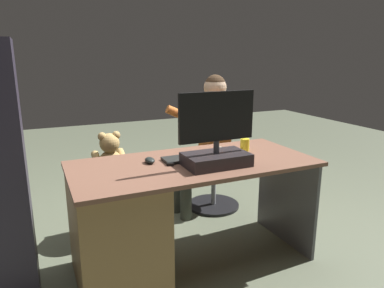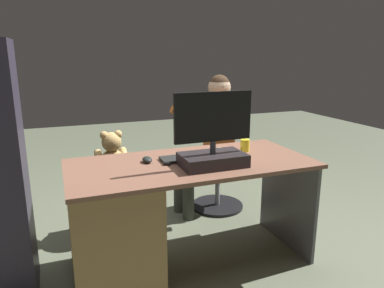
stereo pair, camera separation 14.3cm
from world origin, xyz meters
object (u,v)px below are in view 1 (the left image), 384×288
object	(u,v)px
office_chair_teddy	(113,201)
keyboard	(194,157)
desk	(133,221)
visitor_chair	(214,180)
cup	(245,145)
monitor	(216,145)
tv_remote	(171,161)
person	(207,132)
computer_mouse	(150,160)
teddy_bear	(110,157)

from	to	relation	value
office_chair_teddy	keyboard	bearing A→B (deg)	127.45
desk	visitor_chair	distance (m)	1.24
cup	office_chair_teddy	xyz separation A→B (m)	(0.86, -0.53, -0.49)
monitor	tv_remote	distance (m)	0.31
desk	monitor	size ratio (longest dim) A/B	3.16
cup	visitor_chair	xyz separation A→B (m)	(-0.11, -0.67, -0.51)
desk	office_chair_teddy	bearing A→B (deg)	-90.25
keyboard	office_chair_teddy	world-z (taller)	keyboard
cup	person	xyz separation A→B (m)	(-0.03, -0.66, -0.04)
computer_mouse	cup	distance (m)	0.71
computer_mouse	office_chair_teddy	world-z (taller)	computer_mouse
computer_mouse	person	size ratio (longest dim) A/B	0.08
office_chair_teddy	cup	bearing A→B (deg)	148.11
computer_mouse	person	world-z (taller)	person
keyboard	computer_mouse	bearing A→B (deg)	-5.53
desk	monitor	bearing A→B (deg)	165.86
tv_remote	computer_mouse	bearing A→B (deg)	5.35
monitor	visitor_chair	distance (m)	1.17
cup	tv_remote	bearing A→B (deg)	5.85
cup	visitor_chair	distance (m)	0.85
monitor	visitor_chair	bearing A→B (deg)	-117.17
monitor	visitor_chair	xyz separation A→B (m)	(-0.46, -0.90, -0.60)
computer_mouse	cup	size ratio (longest dim) A/B	1.10
keyboard	visitor_chair	distance (m)	1.00
cup	person	distance (m)	0.66
computer_mouse	cup	bearing A→B (deg)	-179.08
office_chair_teddy	teddy_bear	world-z (taller)	teddy_bear
tv_remote	teddy_bear	size ratio (longest dim) A/B	0.42
keyboard	tv_remote	distance (m)	0.17
keyboard	office_chair_teddy	size ratio (longest dim) A/B	0.88
desk	person	bearing A→B (deg)	-139.50
cup	office_chair_teddy	world-z (taller)	cup
cup	monitor	bearing A→B (deg)	32.92
monitor	tv_remote	size ratio (longest dim) A/B	3.30
computer_mouse	visitor_chair	world-z (taller)	computer_mouse
monitor	computer_mouse	xyz separation A→B (m)	(0.36, -0.22, -0.12)
computer_mouse	office_chair_teddy	xyz separation A→B (m)	(0.14, -0.55, -0.47)
computer_mouse	monitor	bearing A→B (deg)	148.89
cup	visitor_chair	size ratio (longest dim) A/B	0.18
tv_remote	visitor_chair	distance (m)	1.11
person	keyboard	bearing A→B (deg)	57.35
visitor_chair	person	world-z (taller)	person
keyboard	computer_mouse	world-z (taller)	computer_mouse
desk	keyboard	bearing A→B (deg)	-172.11
cup	tv_remote	size ratio (longest dim) A/B	0.58
office_chair_teddy	computer_mouse	bearing A→B (deg)	104.70
monitor	computer_mouse	bearing A→B (deg)	-31.11
computer_mouse	visitor_chair	size ratio (longest dim) A/B	0.20
teddy_bear	keyboard	bearing A→B (deg)	126.83
computer_mouse	cup	xyz separation A→B (m)	(-0.71, -0.01, 0.03)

